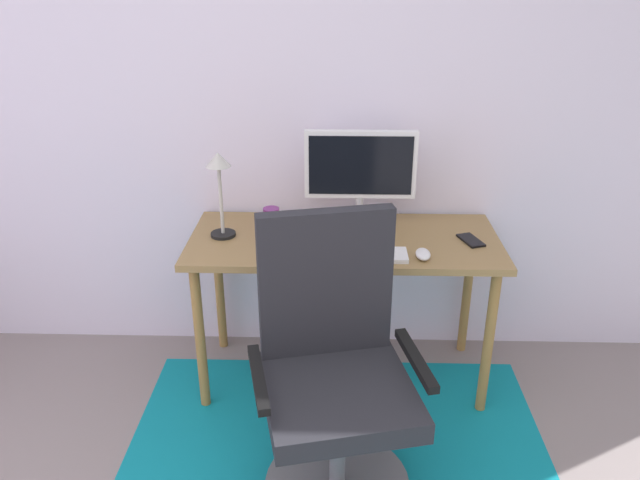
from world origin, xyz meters
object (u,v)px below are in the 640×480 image
at_px(monitor, 360,169).
at_px(computer_mouse, 423,254).
at_px(desk, 344,255).
at_px(office_chair, 334,387).
at_px(desk_lamp, 219,178).
at_px(cell_phone, 471,240).
at_px(keyboard, 355,255).
at_px(coffee_cup, 271,218).

bearing_deg(monitor, computer_mouse, -54.23).
bearing_deg(desk, office_chair, -93.19).
relative_size(monitor, computer_mouse, 4.78).
xyz_separation_m(desk, desk_lamp, (-0.54, 0.01, 0.35)).
xyz_separation_m(desk, cell_phone, (0.55, -0.02, 0.09)).
xyz_separation_m(monitor, keyboard, (-0.03, -0.34, -0.26)).
xyz_separation_m(coffee_cup, office_chair, (0.29, -0.77, -0.35)).
bearing_deg(monitor, coffee_cup, -172.76).
height_order(cell_phone, office_chair, office_chair).
relative_size(keyboard, computer_mouse, 4.13).
height_order(desk, computer_mouse, computer_mouse).
xyz_separation_m(computer_mouse, office_chair, (-0.36, -0.47, -0.32)).
height_order(coffee_cup, office_chair, office_chair).
xyz_separation_m(cell_phone, desk_lamp, (-1.09, 0.03, 0.27)).
relative_size(coffee_cup, office_chair, 0.09).
bearing_deg(monitor, cell_phone, -20.31).
height_order(keyboard, office_chair, office_chair).
distance_m(computer_mouse, office_chair, 0.67).
bearing_deg(computer_mouse, coffee_cup, 155.35).
bearing_deg(coffee_cup, computer_mouse, -24.65).
distance_m(monitor, office_chair, 1.00).
xyz_separation_m(coffee_cup, cell_phone, (0.88, -0.13, -0.04)).
relative_size(coffee_cup, cell_phone, 0.68).
xyz_separation_m(monitor, cell_phone, (0.48, -0.18, -0.26)).
xyz_separation_m(desk, office_chair, (-0.04, -0.66, -0.22)).
relative_size(monitor, keyboard, 1.16).
bearing_deg(monitor, office_chair, -97.34).
bearing_deg(desk_lamp, monitor, 13.67).
bearing_deg(coffee_cup, cell_phone, -8.22).
height_order(computer_mouse, office_chair, office_chair).
xyz_separation_m(keyboard, computer_mouse, (0.28, -0.00, 0.01)).
bearing_deg(desk, keyboard, -77.38).
height_order(desk, keyboard, keyboard).
distance_m(coffee_cup, desk_lamp, 0.32).
bearing_deg(desk_lamp, computer_mouse, -13.30).
relative_size(desk, office_chair, 1.29).
bearing_deg(desk, coffee_cup, 162.52).
bearing_deg(keyboard, desk_lamp, 161.15).
bearing_deg(office_chair, desk_lamp, 113.74).
height_order(desk, coffee_cup, coffee_cup).
relative_size(coffee_cup, desk_lamp, 0.25).
height_order(computer_mouse, desk_lamp, desk_lamp).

